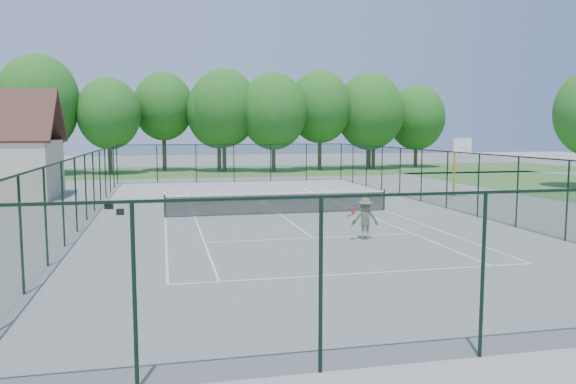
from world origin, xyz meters
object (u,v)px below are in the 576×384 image
Objects in this scene: sports_bag_a at (109,206)px; tennis_player at (365,218)px; tennis_net at (279,202)px; basketball_goal at (459,155)px.

tennis_player is at bearing -46.73° from sports_bag_a.
tennis_net is at bearing 104.64° from tennis_player.
basketball_goal is 8.27× the size of sports_bag_a.
basketball_goal reaches higher than tennis_net.
tennis_net is at bearing -23.97° from sports_bag_a.
tennis_player is (1.84, -7.06, 0.22)m from tennis_net.
tennis_net reaches higher than sports_bag_a.
basketball_goal is 1.96× the size of tennis_player.
tennis_net is 25.11× the size of sports_bag_a.
tennis_net is 9.14m from sports_bag_a.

